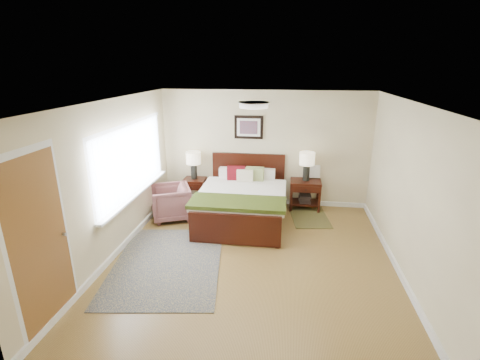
{
  "coord_description": "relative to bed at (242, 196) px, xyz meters",
  "views": [
    {
      "loc": [
        0.49,
        -4.9,
        2.99
      ],
      "look_at": [
        -0.32,
        0.89,
        1.05
      ],
      "focal_mm": 26.0,
      "sensor_mm": 36.0,
      "label": 1
    }
  ],
  "objects": [
    {
      "name": "right_wall",
      "position": [
        2.6,
        -1.47,
        0.73
      ],
      "size": [
        0.04,
        5.0,
        2.5
      ],
      "primitive_type": "cube",
      "color": "beige",
      "rests_on": "ground"
    },
    {
      "name": "lamp_left",
      "position": [
        -1.19,
        0.8,
        0.47
      ],
      "size": [
        0.32,
        0.32,
        0.61
      ],
      "color": "black",
      "rests_on": "nightstand_left"
    },
    {
      "name": "wall_art",
      "position": [
        0.0,
        1.0,
        1.2
      ],
      "size": [
        0.62,
        0.05,
        0.5
      ],
      "color": "black",
      "rests_on": "back_wall"
    },
    {
      "name": "nightstand_right",
      "position": [
        1.26,
        0.78,
        -0.13
      ],
      "size": [
        0.65,
        0.49,
        0.64
      ],
      "color": "black",
      "rests_on": "ground"
    },
    {
      "name": "bed",
      "position": [
        0.0,
        0.0,
        0.0
      ],
      "size": [
        1.72,
        2.09,
        1.12
      ],
      "color": "black",
      "rests_on": "ground"
    },
    {
      "name": "lamp_right",
      "position": [
        1.26,
        0.8,
        0.55
      ],
      "size": [
        0.32,
        0.32,
        0.61
      ],
      "color": "black",
      "rests_on": "nightstand_right"
    },
    {
      "name": "armchair",
      "position": [
        -1.45,
        -0.1,
        -0.17
      ],
      "size": [
        0.99,
        0.98,
        0.69
      ],
      "primitive_type": "imported",
      "rotation": [
        0.0,
        0.0,
        -1.16
      ],
      "color": "brown",
      "rests_on": "ground"
    },
    {
      "name": "rug_persian",
      "position": [
        -0.96,
        -1.77,
        -0.51
      ],
      "size": [
        1.95,
        2.53,
        0.01
      ],
      "primitive_type": "cube",
      "rotation": [
        0.0,
        0.0,
        0.14
      ],
      "color": "#0C193C",
      "rests_on": "ground"
    },
    {
      "name": "window",
      "position": [
        -1.85,
        -0.77,
        0.86
      ],
      "size": [
        0.11,
        2.72,
        1.32
      ],
      "color": "silver",
      "rests_on": "left_wall"
    },
    {
      "name": "ceil_fixture",
      "position": [
        0.35,
        -1.47,
        1.95
      ],
      "size": [
        0.44,
        0.44,
        0.08
      ],
      "color": "white",
      "rests_on": "ceiling"
    },
    {
      "name": "floor",
      "position": [
        0.35,
        -1.47,
        -0.52
      ],
      "size": [
        5.0,
        5.0,
        0.0
      ],
      "primitive_type": "plane",
      "color": "olive",
      "rests_on": "ground"
    },
    {
      "name": "rug_navy",
      "position": [
        1.35,
        0.33,
        -0.51
      ],
      "size": [
        0.86,
        1.17,
        0.01
      ],
      "primitive_type": "cube",
      "rotation": [
        0.0,
        0.0,
        0.14
      ],
      "color": "black",
      "rests_on": "ground"
    },
    {
      "name": "nightstand_left",
      "position": [
        -1.19,
        0.78,
        -0.07
      ],
      "size": [
        0.48,
        0.43,
        0.57
      ],
      "color": "black",
      "rests_on": "ground"
    },
    {
      "name": "left_wall",
      "position": [
        -1.9,
        -1.47,
        0.73
      ],
      "size": [
        0.04,
        5.0,
        2.5
      ],
      "primitive_type": "cube",
      "color": "beige",
      "rests_on": "ground"
    },
    {
      "name": "front_wall",
      "position": [
        0.35,
        -3.97,
        0.73
      ],
      "size": [
        4.5,
        0.04,
        2.5
      ],
      "primitive_type": "cube",
      "color": "beige",
      "rests_on": "ground"
    },
    {
      "name": "door",
      "position": [
        -1.88,
        -3.22,
        0.55
      ],
      "size": [
        0.06,
        1.0,
        2.18
      ],
      "color": "silver",
      "rests_on": "ground"
    },
    {
      "name": "ceiling",
      "position": [
        0.35,
        -1.47,
        1.98
      ],
      "size": [
        4.5,
        5.0,
        0.02
      ],
      "primitive_type": "cube",
      "color": "white",
      "rests_on": "back_wall"
    },
    {
      "name": "back_wall",
      "position": [
        0.35,
        1.03,
        0.73
      ],
      "size": [
        4.5,
        0.04,
        2.5
      ],
      "primitive_type": "cube",
      "color": "beige",
      "rests_on": "ground"
    }
  ]
}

